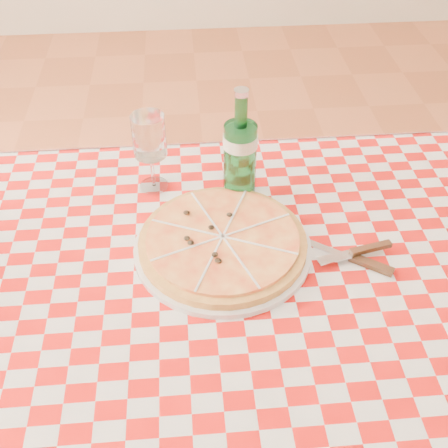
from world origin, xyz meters
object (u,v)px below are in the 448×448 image
at_px(pizza_plate, 223,242).
at_px(wine_glass, 151,153).
at_px(dining_table, 236,297).
at_px(water_bottle, 240,146).

xyz_separation_m(pizza_plate, wine_glass, (-0.15, 0.23, 0.07)).
distance_m(dining_table, water_bottle, 0.33).
relative_size(dining_table, wine_glass, 6.23).
relative_size(dining_table, water_bottle, 4.39).
bearing_deg(pizza_plate, dining_table, -62.22).
bearing_deg(wine_glass, water_bottle, -13.81).
xyz_separation_m(dining_table, wine_glass, (-0.17, 0.27, 0.19)).
distance_m(pizza_plate, water_bottle, 0.22).
height_order(pizza_plate, wine_glass, wine_glass).
bearing_deg(dining_table, water_bottle, 82.59).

